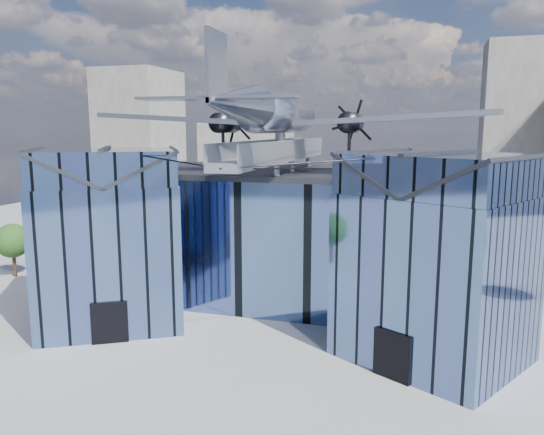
# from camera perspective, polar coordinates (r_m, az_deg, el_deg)

# --- Properties ---
(ground_plane) EXTENTS (120.00, 120.00, 0.00)m
(ground_plane) POSITION_cam_1_polar(r_m,az_deg,el_deg) (35.37, -0.93, -12.11)
(ground_plane) COLOR gray
(museum) EXTENTS (32.88, 24.50, 17.60)m
(museum) POSITION_cam_1_polar(r_m,az_deg,el_deg) (39.20, 1.57, -1.51)
(museum) COLOR #4E689F
(museum) RESTS_ON ground
(bg_towers) EXTENTS (77.00, 24.50, 26.00)m
(bg_towers) POSITION_cam_1_polar(r_m,az_deg,el_deg) (82.35, 10.62, 7.27)
(bg_towers) COLOR slate
(bg_towers) RESTS_ON ground
(tree_side_w) EXTENTS (3.63, 3.63, 4.76)m
(tree_side_w) POSITION_cam_1_polar(r_m,az_deg,el_deg) (52.28, -26.13, -2.28)
(tree_side_w) COLOR #312213
(tree_side_w) RESTS_ON ground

